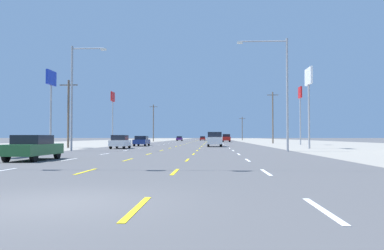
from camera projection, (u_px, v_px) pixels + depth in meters
ground_plane at (195, 144)px, 73.79m from camera, size 572.00×572.00×0.00m
lot_apron_left at (70, 143)px, 75.08m from camera, size 28.00×440.00×0.01m
lot_apron_right at (326, 144)px, 72.50m from camera, size 28.00×440.00×0.01m
lane_markings at (201, 141)px, 112.22m from camera, size 10.64×227.60×0.01m
signal_span_wire at (128, 36)px, 15.58m from camera, size 26.32×0.52×9.31m
sedan_far_left_nearest at (33, 147)px, 22.09m from camera, size 1.80×4.50×1.46m
hatchback_far_left_near at (120, 142)px, 43.43m from camera, size 1.72×3.90×1.54m
suv_inner_right_mid at (215, 139)px, 51.66m from camera, size 1.98×4.90×1.98m
sedan_far_left_midfar at (142, 141)px, 54.98m from camera, size 1.80×4.50×1.46m
suv_far_right_far at (226, 138)px, 96.84m from camera, size 1.98×4.90×1.98m
sedan_far_left_farther at (179, 138)px, 121.90m from camera, size 1.80×4.50×1.46m
sedan_center_turn_farthest at (203, 138)px, 130.16m from camera, size 1.80×4.50×1.46m
pole_sign_left_row_1 at (51, 88)px, 45.60m from camera, size 0.24×2.52×9.25m
pole_sign_left_row_2 at (113, 104)px, 76.59m from camera, size 0.24×2.42×10.30m
pole_sign_right_row_1 at (309, 85)px, 43.30m from camera, size 0.24×2.76×9.13m
pole_sign_right_row_2 at (300, 101)px, 63.03m from camera, size 0.24×1.92×9.57m
streetlight_left_row_0 at (75, 91)px, 36.42m from camera, size 3.39×0.26×10.02m
streetlight_right_row_0 at (282, 85)px, 35.41m from camera, size 4.70×0.26×10.50m
utility_pole_left_row_0 at (68, 112)px, 46.63m from camera, size 2.20×0.26×8.27m
utility_pole_right_row_1 at (273, 117)px, 75.62m from camera, size 2.20×0.26×10.20m
utility_pole_left_row_2 at (153, 122)px, 104.99m from camera, size 2.20×0.26×10.15m
utility_pole_right_row_3 at (242, 128)px, 136.04m from camera, size 2.20×0.26×8.38m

